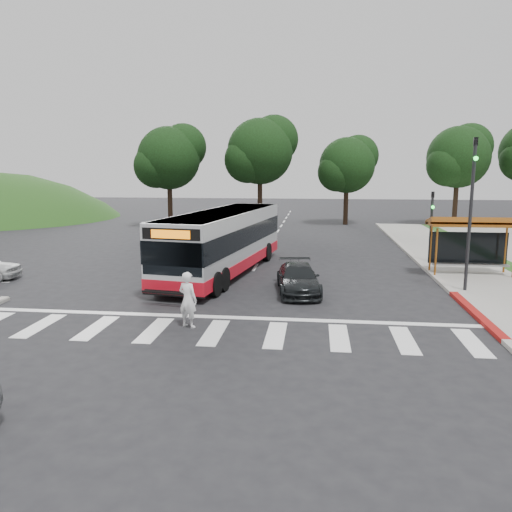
# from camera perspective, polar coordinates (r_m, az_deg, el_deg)

# --- Properties ---
(ground) EXTENTS (140.00, 140.00, 0.00)m
(ground) POSITION_cam_1_polar(r_m,az_deg,el_deg) (21.10, -2.07, -4.43)
(ground) COLOR black
(ground) RESTS_ON ground
(sidewalk_east) EXTENTS (4.00, 40.00, 0.12)m
(sidewalk_east) POSITION_cam_1_polar(r_m,az_deg,el_deg) (29.71, 21.98, -0.83)
(sidewalk_east) COLOR gray
(sidewalk_east) RESTS_ON ground
(curb_east) EXTENTS (0.30, 40.00, 0.15)m
(curb_east) POSITION_cam_1_polar(r_m,az_deg,el_deg) (29.24, 18.20, -0.74)
(curb_east) COLOR #9E9991
(curb_east) RESTS_ON ground
(curb_east_red) EXTENTS (0.32, 6.00, 0.15)m
(curb_east_red) POSITION_cam_1_polar(r_m,az_deg,el_deg) (19.78, 23.80, -6.04)
(curb_east_red) COLOR maroon
(curb_east_red) RESTS_ON ground
(crosswalk_ladder) EXTENTS (18.00, 2.60, 0.01)m
(crosswalk_ladder) POSITION_cam_1_polar(r_m,az_deg,el_deg) (16.38, -4.81, -8.70)
(crosswalk_ladder) COLOR silver
(crosswalk_ladder) RESTS_ON ground
(bus_shelter) EXTENTS (4.20, 1.60, 2.86)m
(bus_shelter) POSITION_cam_1_polar(r_m,az_deg,el_deg) (26.57, 23.48, 2.88)
(bus_shelter) COLOR #965219
(bus_shelter) RESTS_ON sidewalk_east
(traffic_signal_ne_tall) EXTENTS (0.18, 0.37, 6.50)m
(traffic_signal_ne_tall) POSITION_cam_1_polar(r_m,az_deg,el_deg) (22.65, 23.39, 5.70)
(traffic_signal_ne_tall) COLOR black
(traffic_signal_ne_tall) RESTS_ON ground
(traffic_signal_ne_short) EXTENTS (0.18, 0.37, 4.00)m
(traffic_signal_ne_short) POSITION_cam_1_polar(r_m,az_deg,el_deg) (29.52, 19.41, 4.01)
(traffic_signal_ne_short) COLOR black
(traffic_signal_ne_short) RESTS_ON ground
(tree_ne_a) EXTENTS (6.16, 5.74, 9.30)m
(tree_ne_a) POSITION_cam_1_polar(r_m,az_deg,el_deg) (49.96, 22.20, 10.52)
(tree_ne_a) COLOR black
(tree_ne_a) RESTS_ON parking_lot
(tree_north_a) EXTENTS (6.60, 6.15, 10.17)m
(tree_north_a) POSITION_cam_1_polar(r_m,az_deg,el_deg) (46.58, 0.57, 11.99)
(tree_north_a) COLOR black
(tree_north_a) RESTS_ON ground
(tree_north_b) EXTENTS (5.72, 5.33, 8.43)m
(tree_north_b) POSITION_cam_1_polar(r_m,az_deg,el_deg) (48.34, 10.44, 10.26)
(tree_north_b) COLOR black
(tree_north_b) RESTS_ON ground
(tree_north_c) EXTENTS (6.16, 5.74, 9.30)m
(tree_north_c) POSITION_cam_1_polar(r_m,az_deg,el_deg) (46.18, -9.83, 11.09)
(tree_north_c) COLOR black
(tree_north_c) RESTS_ON ground
(transit_bus) EXTENTS (4.49, 12.40, 3.14)m
(transit_bus) POSITION_cam_1_polar(r_m,az_deg,el_deg) (25.18, -3.70, 1.54)
(transit_bus) COLOR silver
(transit_bus) RESTS_ON ground
(pedestrian) EXTENTS (0.81, 0.69, 1.89)m
(pedestrian) POSITION_cam_1_polar(r_m,az_deg,el_deg) (16.77, -7.80, -4.96)
(pedestrian) COLOR white
(pedestrian) RESTS_ON ground
(dark_sedan) EXTENTS (2.22, 4.37, 1.22)m
(dark_sedan) POSITION_cam_1_polar(r_m,az_deg,el_deg) (21.39, 4.84, -2.59)
(dark_sedan) COLOR black
(dark_sedan) RESTS_ON ground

